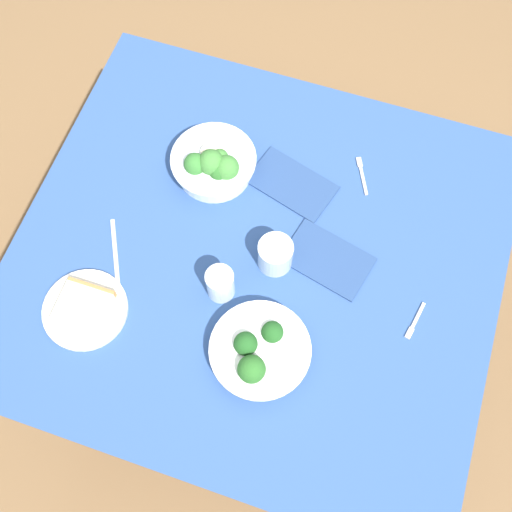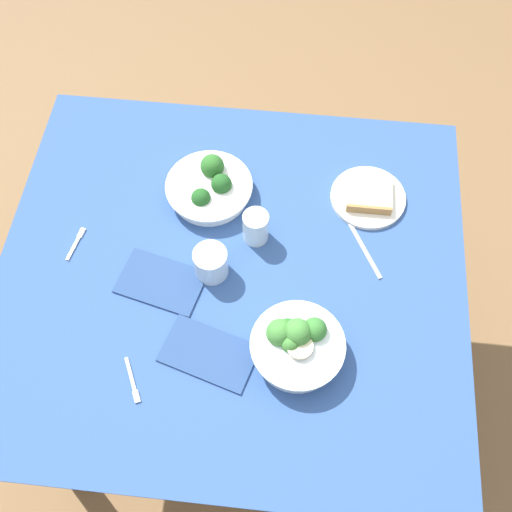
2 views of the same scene
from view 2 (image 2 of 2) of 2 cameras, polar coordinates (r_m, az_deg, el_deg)
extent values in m
plane|color=brown|center=(2.18, -1.71, -10.40)|extent=(6.00, 6.00, 0.00)
cube|color=#2D4C84|center=(1.52, -2.42, -1.61)|extent=(1.17, 1.08, 0.01)
cube|color=brown|center=(1.53, -2.40, -1.88)|extent=(1.13, 1.05, 0.02)
cylinder|color=brown|center=(1.84, -19.05, -17.37)|extent=(0.07, 0.07, 0.69)
cylinder|color=brown|center=(1.77, 12.47, -21.02)|extent=(0.07, 0.07, 0.69)
cylinder|color=brown|center=(2.14, -13.18, 4.97)|extent=(0.07, 0.07, 0.69)
cylinder|color=brown|center=(2.08, 12.41, 2.76)|extent=(0.07, 0.07, 0.69)
cylinder|color=white|center=(1.63, -4.37, 6.12)|extent=(0.20, 0.20, 0.04)
cylinder|color=white|center=(1.61, -4.43, 6.58)|extent=(0.23, 0.23, 0.01)
sphere|color=#1E511E|center=(1.60, -3.25, 6.74)|extent=(0.05, 0.05, 0.05)
sphere|color=#1E511E|center=(1.58, -5.18, 5.43)|extent=(0.05, 0.05, 0.05)
sphere|color=#286023|center=(1.63, -4.12, 8.40)|extent=(0.06, 0.06, 0.06)
cylinder|color=white|center=(1.41, 3.85, -8.69)|extent=(0.19, 0.19, 0.05)
cylinder|color=white|center=(1.38, 3.93, -8.26)|extent=(0.22, 0.22, 0.01)
sphere|color=#3D7A33|center=(1.37, 3.90, -7.15)|extent=(0.07, 0.07, 0.07)
sphere|color=#33702D|center=(1.38, 5.50, -6.86)|extent=(0.06, 0.06, 0.06)
sphere|color=#3D7A33|center=(1.38, 2.24, -7.17)|extent=(0.06, 0.06, 0.06)
sphere|color=#286023|center=(1.39, 2.96, -6.83)|extent=(0.05, 0.05, 0.05)
sphere|color=#3D7A33|center=(1.37, 3.23, -8.14)|extent=(0.04, 0.04, 0.04)
cylinder|color=beige|center=(1.37, 4.12, -8.43)|extent=(0.06, 0.06, 0.01)
cylinder|color=silver|center=(1.65, 10.42, 5.40)|extent=(0.20, 0.20, 0.01)
cube|color=beige|center=(1.64, 10.53, 5.77)|extent=(0.12, 0.11, 0.03)
cube|color=#9E703D|center=(1.61, 10.50, 4.28)|extent=(0.12, 0.01, 0.03)
cylinder|color=silver|center=(1.49, -4.24, -0.60)|extent=(0.08, 0.08, 0.08)
cylinder|color=silver|center=(1.53, -0.03, 2.74)|extent=(0.07, 0.07, 0.09)
cube|color=#B7B7BC|center=(1.44, -11.66, -10.76)|extent=(0.04, 0.08, 0.00)
cube|color=#B7B7BC|center=(1.42, -11.12, -12.78)|extent=(0.02, 0.03, 0.00)
cube|color=#B7B7BC|center=(1.62, -16.73, 0.67)|extent=(0.02, 0.07, 0.00)
cube|color=#B7B7BC|center=(1.63, -16.01, 2.10)|extent=(0.02, 0.03, 0.00)
cube|color=#B7B7BC|center=(1.57, 10.01, 0.72)|extent=(0.10, 0.17, 0.00)
cube|color=navy|center=(1.52, -8.87, -2.40)|extent=(0.23, 0.17, 0.01)
cube|color=navy|center=(1.43, -4.43, -9.07)|extent=(0.24, 0.18, 0.01)
camera|label=1|loc=(1.31, -18.58, 62.58)|focal=44.28mm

